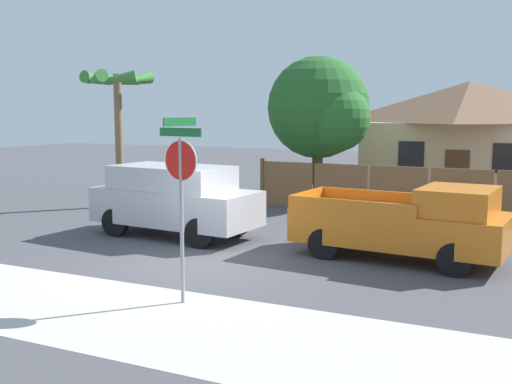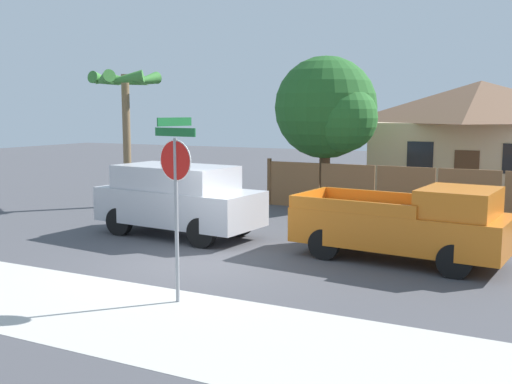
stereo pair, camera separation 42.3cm
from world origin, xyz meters
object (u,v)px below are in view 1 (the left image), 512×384
Objects in this scene: red_suv at (175,198)px; orange_pickup at (407,223)px; house at (468,135)px; oak_tree at (322,110)px; palm_tree at (118,91)px; stop_sign at (181,178)px.

red_suv reaches higher than orange_pickup.
house is 7.72m from oak_tree.
palm_tree is at bearing 147.76° from red_suv.
oak_tree is at bearing 127.83° from orange_pickup.
stop_sign is at bearing -50.54° from red_suv.
house is 14.85m from red_suv.
house is 13.49m from orange_pickup.
orange_pickup is at bearing -57.64° from oak_tree.
stop_sign is (-2.98, -18.31, -0.18)m from house.
stop_sign reaches higher than orange_pickup.
palm_tree is at bearing 141.84° from stop_sign.
oak_tree is 1.13× the size of red_suv.
palm_tree is (-10.95, -9.78, 1.71)m from house.
oak_tree is 1.12× the size of palm_tree.
oak_tree reaches higher than palm_tree.
palm_tree is (-6.44, -3.61, 0.66)m from oak_tree.
red_suv is at bearing -103.95° from oak_tree.
stop_sign is (7.97, -8.53, -1.89)m from palm_tree.
red_suv is 6.07m from stop_sign.
house is 18.55m from stop_sign.
orange_pickup is at bearing -89.72° from house.
house is 1.53× the size of oak_tree.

